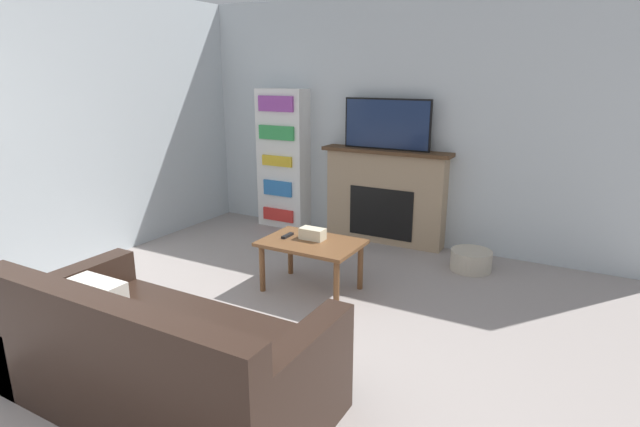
{
  "coord_description": "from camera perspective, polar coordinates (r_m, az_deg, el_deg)",
  "views": [
    {
      "loc": [
        2.06,
        -1.05,
        1.86
      ],
      "look_at": [
        0.03,
        2.59,
        0.69
      ],
      "focal_mm": 28.0,
      "sensor_mm": 36.0,
      "label": 1
    }
  ],
  "objects": [
    {
      "name": "couch",
      "position": [
        3.1,
        -17.52,
        -15.8
      ],
      "size": [
        1.9,
        0.95,
        0.82
      ],
      "color": "black",
      "rests_on": "ground_plane"
    },
    {
      "name": "tissue_box",
      "position": [
        4.39,
        -0.86,
        -2.32
      ],
      "size": [
        0.22,
        0.12,
        0.1
      ],
      "color": "beige",
      "rests_on": "coffee_table"
    },
    {
      "name": "storage_basket",
      "position": [
        5.13,
        16.88,
        -5.13
      ],
      "size": [
        0.4,
        0.4,
        0.2
      ],
      "color": "#BCB29E",
      "rests_on": "ground_plane"
    },
    {
      "name": "coffee_table",
      "position": [
        4.37,
        -0.99,
        -4.01
      ],
      "size": [
        0.86,
        0.58,
        0.46
      ],
      "color": "brown",
      "rests_on": "ground_plane"
    },
    {
      "name": "remote_control",
      "position": [
        4.47,
        -3.74,
        -2.53
      ],
      "size": [
        0.04,
        0.15,
        0.02
      ],
      "color": "black",
      "rests_on": "coffee_table"
    },
    {
      "name": "wall_back",
      "position": [
        5.68,
        7.88,
        10.35
      ],
      "size": [
        5.63,
        0.06,
        2.7
      ],
      "color": "silver",
      "rests_on": "ground_plane"
    },
    {
      "name": "bookshelf",
      "position": [
        6.2,
        -4.23,
        6.21
      ],
      "size": [
        0.63,
        0.29,
        1.69
      ],
      "color": "white",
      "rests_on": "ground_plane"
    },
    {
      "name": "wall_side",
      "position": [
        5.44,
        -25.53,
        8.76
      ],
      "size": [
        0.06,
        5.19,
        2.7
      ],
      "color": "silver",
      "rests_on": "ground_plane"
    },
    {
      "name": "tv",
      "position": [
        5.52,
        7.64,
        10.08
      ],
      "size": [
        0.99,
        0.03,
        0.55
      ],
      "color": "black",
      "rests_on": "fireplace"
    },
    {
      "name": "fireplace",
      "position": [
        5.67,
        7.42,
        2.0
      ],
      "size": [
        1.46,
        0.28,
        1.06
      ],
      "color": "tan",
      "rests_on": "ground_plane"
    }
  ]
}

